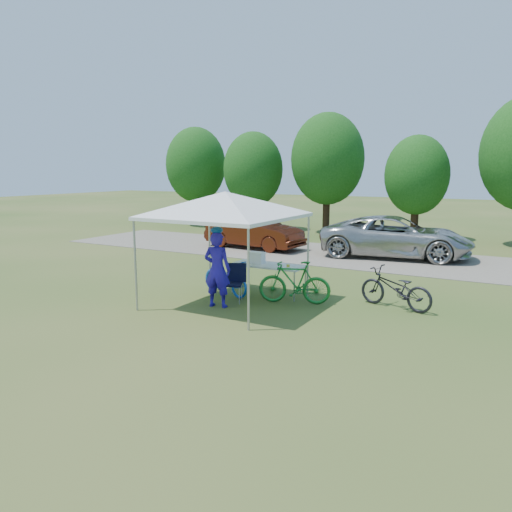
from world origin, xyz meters
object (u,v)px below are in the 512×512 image
(folding_table, at_px, (268,266))
(minivan, at_px, (396,237))
(folding_chair, at_px, (234,279))
(cooler, at_px, (257,258))
(bike_blue, at_px, (226,277))
(bike_dark, at_px, (395,288))
(cyclist, at_px, (217,270))
(bike_green, at_px, (295,282))
(sedan, at_px, (254,231))

(folding_table, height_order, minivan, minivan)
(folding_chair, distance_m, cooler, 1.11)
(folding_table, xyz_separation_m, bike_blue, (-0.97, -0.56, -0.29))
(bike_blue, height_order, bike_dark, bike_dark)
(folding_chair, bearing_deg, bike_dark, -3.90)
(folding_chair, height_order, cyclist, cyclist)
(folding_table, bearing_deg, cooler, 180.00)
(folding_chair, xyz_separation_m, minivan, (1.94, 8.29, 0.22))
(bike_blue, height_order, bike_green, bike_green)
(cooler, height_order, bike_green, cooler)
(folding_table, height_order, bike_blue, bike_blue)
(bike_blue, bearing_deg, cooler, -28.63)
(folding_table, xyz_separation_m, minivan, (1.53, 7.25, 0.03))
(folding_chair, bearing_deg, bike_green, -2.33)
(bike_blue, bearing_deg, cyclist, -136.91)
(bike_green, bearing_deg, folding_table, -134.73)
(folding_table, bearing_deg, folding_chair, -111.45)
(folding_table, height_order, folding_chair, folding_chair)
(bike_blue, distance_m, minivan, 8.21)
(cyclist, bearing_deg, sedan, -75.77)
(bike_dark, relative_size, minivan, 0.33)
(bike_green, bearing_deg, bike_dark, 90.50)
(cooler, height_order, minivan, minivan)
(folding_chair, height_order, bike_blue, folding_chair)
(bike_dark, bearing_deg, sedan, -115.94)
(cooler, bearing_deg, sedan, 119.93)
(folding_chair, relative_size, cooler, 2.27)
(folding_chair, bearing_deg, folding_table, 45.29)
(minivan, height_order, sedan, minivan)
(bike_green, bearing_deg, cooler, -128.42)
(folding_chair, relative_size, bike_blue, 0.54)
(folding_table, xyz_separation_m, sedan, (-4.11, 6.54, -0.03))
(folding_table, xyz_separation_m, bike_dark, (3.25, 0.25, -0.27))
(folding_table, distance_m, bike_dark, 3.27)
(minivan, xyz_separation_m, sedan, (-5.65, -0.71, -0.06))
(minivan, bearing_deg, sedan, 88.67)
(bike_green, bearing_deg, sedan, -161.95)
(bike_blue, xyz_separation_m, bike_green, (1.96, 0.06, 0.07))
(bike_blue, bearing_deg, minivan, 1.63)
(folding_chair, distance_m, sedan, 8.44)
(cooler, relative_size, sedan, 0.10)
(cyclist, distance_m, sedan, 8.99)
(bike_dark, height_order, sedan, sedan)
(bike_green, relative_size, sedan, 0.41)
(cooler, xyz_separation_m, minivan, (1.88, 7.25, -0.16))
(folding_chair, relative_size, bike_dark, 0.52)
(folding_chair, xyz_separation_m, sedan, (-3.71, 7.58, 0.16))
(cyclist, height_order, bike_blue, cyclist)
(bike_blue, relative_size, minivan, 0.32)
(cyclist, distance_m, bike_green, 1.92)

